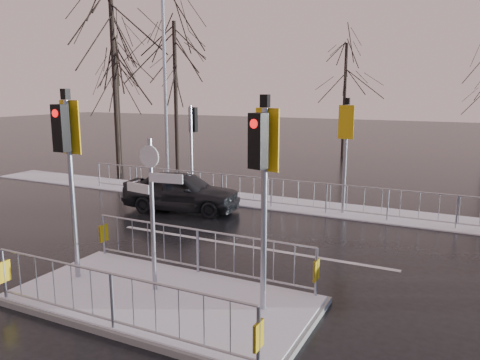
% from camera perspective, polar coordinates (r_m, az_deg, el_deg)
% --- Properties ---
extents(ground, '(120.00, 120.00, 0.00)m').
position_cam_1_polar(ground, '(9.64, -9.53, -14.56)').
color(ground, black).
rests_on(ground, ground).
extents(snow_verge, '(30.00, 2.00, 0.04)m').
position_cam_1_polar(snow_verge, '(16.94, 7.73, -3.18)').
color(snow_verge, white).
rests_on(snow_verge, ground).
extents(lane_markings, '(8.00, 11.38, 0.01)m').
position_cam_1_polar(lane_markings, '(9.40, -10.76, -15.28)').
color(lane_markings, silver).
rests_on(lane_markings, ground).
extents(traffic_island, '(6.00, 3.04, 4.15)m').
position_cam_1_polar(traffic_island, '(9.49, -9.62, -12.39)').
color(traffic_island, slate).
rests_on(traffic_island, ground).
extents(far_kerb_fixtures, '(18.00, 0.65, 3.83)m').
position_cam_1_polar(far_kerb_fixtures, '(16.16, 8.23, -0.25)').
color(far_kerb_fixtures, '#999FA7').
rests_on(far_kerb_fixtures, ground).
extents(car_far_lane, '(4.26, 2.24, 1.38)m').
position_cam_1_polar(car_far_lane, '(16.26, -7.13, -1.34)').
color(car_far_lane, black).
rests_on(car_far_lane, ground).
extents(tree_near_a, '(4.75, 4.75, 8.97)m').
position_cam_1_polar(tree_near_a, '(23.96, -15.22, 15.33)').
color(tree_near_a, black).
rests_on(tree_near_a, ground).
extents(tree_near_b, '(4.00, 4.00, 7.55)m').
position_cam_1_polar(tree_near_b, '(23.56, -7.93, 13.33)').
color(tree_near_b, black).
rests_on(tree_near_b, ground).
extents(tree_near_c, '(3.50, 3.50, 6.61)m').
position_cam_1_polar(tree_near_c, '(27.08, -14.73, 11.39)').
color(tree_near_c, black).
rests_on(tree_near_c, ground).
extents(tree_far_a, '(3.75, 3.75, 7.08)m').
position_cam_1_polar(tree_far_a, '(29.88, 12.72, 12.03)').
color(tree_far_a, black).
rests_on(tree_far_a, ground).
extents(street_lamp_left, '(1.25, 0.18, 8.20)m').
position_cam_1_polar(street_lamp_left, '(20.18, -8.99, 11.85)').
color(street_lamp_left, '#999FA7').
rests_on(street_lamp_left, ground).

